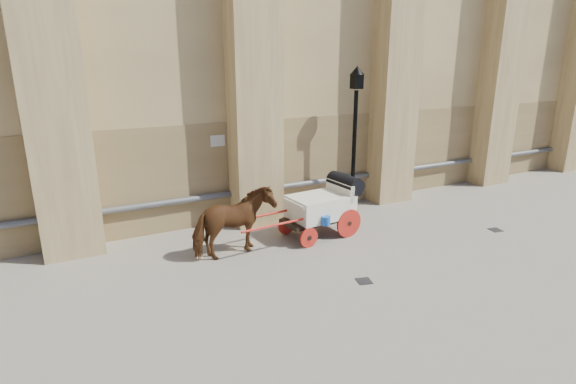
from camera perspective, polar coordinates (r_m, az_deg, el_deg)
ground at (r=11.20m, az=8.25°, el=-8.61°), size 90.00×90.00×0.00m
horse at (r=11.11m, az=-6.90°, el=-3.96°), size 2.15×1.22×1.72m
carriage at (r=12.43m, az=4.61°, el=-1.57°), size 3.78×1.42×1.63m
street_lamp at (r=14.15m, az=8.44°, el=7.00°), size 0.43×0.43×4.54m
drain_grate_near at (r=10.26m, az=9.63°, el=-11.09°), size 0.39×0.39×0.01m
drain_grate_far at (r=14.27m, az=24.85°, el=-4.39°), size 0.37×0.37×0.01m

